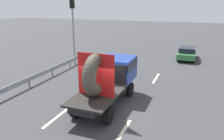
# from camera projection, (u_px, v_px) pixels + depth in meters

# --- Properties ---
(ground_plane) EXTENTS (120.00, 120.00, 0.00)m
(ground_plane) POSITION_uv_depth(u_px,v_px,m) (107.00, 111.00, 11.75)
(ground_plane) COLOR #38383A
(flatbed_truck) EXTENTS (2.02, 5.55, 3.17)m
(flatbed_truck) POSITION_uv_depth(u_px,v_px,m) (110.00, 75.00, 12.48)
(flatbed_truck) COLOR black
(flatbed_truck) RESTS_ON ground_plane
(distant_sedan) EXTENTS (1.64, 3.84, 1.25)m
(distant_sedan) POSITION_uv_depth(u_px,v_px,m) (187.00, 53.00, 22.32)
(distant_sedan) COLOR black
(distant_sedan) RESTS_ON ground_plane
(traffic_light) EXTENTS (0.42, 0.36, 5.86)m
(traffic_light) POSITION_uv_depth(u_px,v_px,m) (73.00, 22.00, 19.69)
(traffic_light) COLOR gray
(traffic_light) RESTS_ON ground_plane
(guardrail) EXTENTS (0.10, 10.37, 0.71)m
(guardrail) POSITION_uv_depth(u_px,v_px,m) (41.00, 74.00, 16.09)
(guardrail) COLOR gray
(guardrail) RESTS_ON ground_plane
(lane_dash_left_near) EXTENTS (0.16, 2.32, 0.01)m
(lane_dash_left_near) POSITION_uv_depth(u_px,v_px,m) (57.00, 117.00, 11.13)
(lane_dash_left_near) COLOR beige
(lane_dash_left_near) RESTS_ON ground_plane
(lane_dash_left_far) EXTENTS (0.16, 2.33, 0.01)m
(lane_dash_left_far) POSITION_uv_depth(u_px,v_px,m) (114.00, 73.00, 18.18)
(lane_dash_left_far) COLOR beige
(lane_dash_left_far) RESTS_ON ground_plane
(lane_dash_right_near) EXTENTS (0.16, 2.26, 0.01)m
(lane_dash_right_near) POSITION_uv_depth(u_px,v_px,m) (123.00, 132.00, 9.80)
(lane_dash_right_near) COLOR beige
(lane_dash_right_near) RESTS_ON ground_plane
(lane_dash_right_far) EXTENTS (0.16, 2.38, 0.01)m
(lane_dash_right_far) POSITION_uv_depth(u_px,v_px,m) (156.00, 78.00, 16.83)
(lane_dash_right_far) COLOR beige
(lane_dash_right_far) RESTS_ON ground_plane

